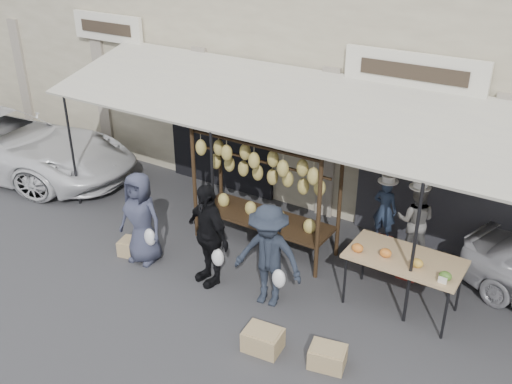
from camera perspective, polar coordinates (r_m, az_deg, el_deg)
ground_plane at (r=9.07m, az=-3.30°, el=-11.19°), size 90.00×90.00×0.00m
shophouse at (r=13.11m, az=13.84°, el=17.55°), size 24.00×6.15×7.30m
awning at (r=9.57m, az=4.39°, el=8.39°), size 10.00×2.35×2.92m
banana_rack at (r=9.73m, az=0.75°, el=2.43°), size 2.60×0.90×2.24m
produce_table at (r=8.78m, az=14.59°, el=-6.65°), size 1.70×0.90×1.04m
vendor_left at (r=9.80m, az=12.76°, el=-1.74°), size 0.42×0.29×1.13m
vendor_right at (r=9.46m, az=15.65°, el=-2.76°), size 0.69×0.58×1.25m
customer_left at (r=9.87m, az=-11.44°, el=-2.58°), size 0.85×0.60×1.66m
customer_mid at (r=9.14m, az=-4.85°, el=-4.23°), size 1.12×0.76×1.76m
customer_right at (r=8.64m, az=1.24°, el=-6.43°), size 1.17×0.77×1.69m
stool_left at (r=10.19m, az=12.32°, el=-5.62°), size 0.40×0.40×0.44m
stool_right at (r=9.89m, az=15.05°, el=-7.04°), size 0.40×0.40×0.44m
crate_near_a at (r=8.20m, az=0.70°, el=-14.58°), size 0.56×0.45×0.31m
crate_near_b at (r=8.03m, az=7.16°, el=-16.04°), size 0.55×0.46×0.29m
crate_far at (r=10.40m, az=-12.18°, el=-5.43°), size 0.54×0.46×0.28m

